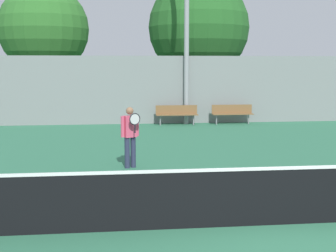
{
  "coord_description": "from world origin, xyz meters",
  "views": [
    {
      "loc": [
        -2.72,
        -7.49,
        2.74
      ],
      "look_at": [
        -1.15,
        5.98,
        0.95
      ],
      "focal_mm": 50.0,
      "sensor_mm": 36.0,
      "label": 1
    }
  ],
  "objects_px": {
    "tree_green_tall": "(199,28)",
    "bench_courtside_near": "(232,112)",
    "bench_courtside_far": "(177,113)",
    "tree_green_broad": "(44,29)",
    "tennis_player": "(130,134)",
    "tennis_net": "(276,196)"
  },
  "relations": [
    {
      "from": "tennis_net",
      "to": "bench_courtside_far",
      "type": "bearing_deg",
      "value": 89.51
    },
    {
      "from": "bench_courtside_far",
      "to": "tennis_net",
      "type": "bearing_deg",
      "value": -90.49
    },
    {
      "from": "bench_courtside_far",
      "to": "tree_green_tall",
      "type": "relative_size",
      "value": 0.25
    },
    {
      "from": "tennis_player",
      "to": "bench_courtside_far",
      "type": "height_order",
      "value": "tennis_player"
    },
    {
      "from": "bench_courtside_far",
      "to": "tree_green_broad",
      "type": "bearing_deg",
      "value": 136.22
    },
    {
      "from": "tennis_net",
      "to": "bench_courtside_far",
      "type": "height_order",
      "value": "tennis_net"
    },
    {
      "from": "tennis_player",
      "to": "bench_courtside_far",
      "type": "bearing_deg",
      "value": 49.04
    },
    {
      "from": "tennis_net",
      "to": "bench_courtside_near",
      "type": "height_order",
      "value": "tennis_net"
    },
    {
      "from": "tennis_net",
      "to": "bench_courtside_near",
      "type": "distance_m",
      "value": 13.73
    },
    {
      "from": "tree_green_tall",
      "to": "tree_green_broad",
      "type": "relative_size",
      "value": 1.05
    },
    {
      "from": "tree_green_broad",
      "to": "tree_green_tall",
      "type": "bearing_deg",
      "value": -8.3
    },
    {
      "from": "tennis_net",
      "to": "tree_green_broad",
      "type": "relative_size",
      "value": 1.67
    },
    {
      "from": "tennis_net",
      "to": "bench_courtside_far",
      "type": "xyz_separation_m",
      "value": [
        0.11,
        13.46,
        0.04
      ]
    },
    {
      "from": "bench_courtside_far",
      "to": "bench_courtside_near",
      "type": "bearing_deg",
      "value": -0.0
    },
    {
      "from": "bench_courtside_near",
      "to": "tree_green_broad",
      "type": "relative_size",
      "value": 0.26
    },
    {
      "from": "bench_courtside_near",
      "to": "tree_green_tall",
      "type": "relative_size",
      "value": 0.25
    },
    {
      "from": "tennis_player",
      "to": "bench_courtside_near",
      "type": "height_order",
      "value": "tennis_player"
    },
    {
      "from": "bench_courtside_near",
      "to": "bench_courtside_far",
      "type": "xyz_separation_m",
      "value": [
        -2.59,
        0.0,
        0.0
      ]
    },
    {
      "from": "bench_courtside_near",
      "to": "tree_green_tall",
      "type": "distance_m",
      "value": 6.67
    },
    {
      "from": "tree_green_tall",
      "to": "bench_courtside_near",
      "type": "bearing_deg",
      "value": -82.56
    },
    {
      "from": "tennis_player",
      "to": "tree_green_broad",
      "type": "distance_m",
      "value": 16.13
    },
    {
      "from": "tennis_player",
      "to": "tree_green_tall",
      "type": "height_order",
      "value": "tree_green_tall"
    }
  ]
}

